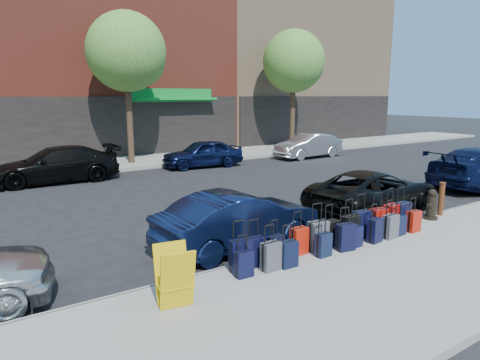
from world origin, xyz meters
TOP-DOWN VIEW (x-y plane):
  - ground at (0.00, 0.00)m, footprint 120.00×120.00m
  - sidewalk_near at (0.00, -6.50)m, footprint 60.00×4.00m
  - sidewalk_far at (0.00, 10.00)m, footprint 60.00×4.00m
  - curb_near at (0.00, -4.48)m, footprint 60.00×0.08m
  - curb_far at (0.00, 7.98)m, footprint 60.00×0.08m
  - building_right at (16.00, 17.99)m, footprint 15.00×12.12m
  - tree_center at (0.64, 9.50)m, footprint 3.80×3.80m
  - tree_right at (11.14, 9.50)m, footprint 3.80×3.80m
  - suitcase_front_0 at (-2.45, -4.83)m, footprint 0.44×0.29m
  - suitcase_front_1 at (-2.08, -4.78)m, footprint 0.40×0.23m
  - suitcase_front_2 at (-1.58, -4.79)m, footprint 0.38×0.25m
  - suitcase_front_3 at (-0.92, -4.76)m, footprint 0.40×0.24m
  - suitcase_front_4 at (-0.42, -4.82)m, footprint 0.46×0.28m
  - suitcase_front_5 at (-0.02, -4.78)m, footprint 0.42×0.26m
  - suitcase_front_6 at (0.55, -4.85)m, footprint 0.43×0.25m
  - suitcase_front_7 at (1.02, -4.77)m, footprint 0.46×0.29m
  - suitcase_front_8 at (1.57, -4.80)m, footprint 0.45×0.30m
  - suitcase_front_9 at (2.07, -4.81)m, footprint 0.48×0.32m
  - suitcase_front_10 at (2.46, -4.82)m, footprint 0.44×0.25m
  - suitcase_back_0 at (-2.54, -5.07)m, footprint 0.34×0.21m
  - suitcase_back_1 at (-1.93, -5.10)m, footprint 0.38×0.22m
  - suitcase_back_2 at (-1.55, -5.17)m, footprint 0.36×0.22m
  - suitcase_back_4 at (-0.58, -5.14)m, footprint 0.34×0.20m
  - suitcase_back_5 at (0.08, -5.14)m, footprint 0.43×0.28m
  - suitcase_back_6 at (0.42, -5.11)m, footprint 0.32×0.19m
  - suitcase_back_7 at (1.04, -5.15)m, footprint 0.41×0.27m
  - suitcase_back_8 at (1.57, -5.16)m, footprint 0.40×0.25m
  - suitcase_back_9 at (1.95, -5.13)m, footprint 0.34×0.21m
  - suitcase_back_10 at (2.46, -5.17)m, footprint 0.36×0.21m
  - fire_hydrant at (3.84, -4.75)m, footprint 0.43×0.37m
  - bollard at (4.41, -4.67)m, footprint 0.17×0.17m
  - display_rack at (-4.08, -5.38)m, footprint 0.64×0.68m
  - car_near_1 at (-1.53, -3.39)m, footprint 4.06×1.64m
  - car_near_2 at (3.54, -2.99)m, footprint 4.71×2.53m
  - car_far_1 at (-3.53, 7.04)m, footprint 4.98×2.10m
  - car_far_2 at (3.24, 7.07)m, footprint 4.07×1.97m
  - car_far_3 at (9.76, 6.61)m, footprint 4.19×1.60m

SIDE VIEW (x-z plane):
  - ground at x=0.00m, z-range 0.00..0.00m
  - sidewalk_near at x=0.00m, z-range 0.00..0.15m
  - sidewalk_far at x=0.00m, z-range 0.00..0.15m
  - curb_near at x=0.00m, z-range 0.00..0.15m
  - curb_far at x=0.00m, z-range 0.00..0.15m
  - suitcase_back_6 at x=0.42m, z-range 0.01..0.77m
  - suitcase_back_9 at x=1.95m, z-range 0.00..0.79m
  - suitcase_back_0 at x=-2.54m, z-range 0.00..0.80m
  - suitcase_back_4 at x=-0.58m, z-range 0.00..0.80m
  - suitcase_back_10 at x=2.46m, z-range -0.01..0.84m
  - suitcase_back_2 at x=-1.55m, z-range -0.01..0.84m
  - suitcase_front_2 at x=-1.58m, z-range -0.01..0.85m
  - suitcase_back_7 at x=1.04m, z-range -0.02..0.88m
  - suitcase_back_1 at x=-1.93m, z-range -0.02..0.88m
  - suitcase_back_8 at x=1.57m, z-range -0.02..0.89m
  - suitcase_front_3 at x=-0.92m, z-range -0.02..0.91m
  - suitcase_front_1 at x=-2.08m, z-range -0.03..0.92m
  - suitcase_back_5 at x=0.08m, z-range -0.03..0.93m
  - suitcase_front_5 at x=-0.02m, z-range -0.03..0.92m
  - suitcase_front_0 at x=-2.45m, z-range -0.04..0.96m
  - suitcase_front_6 at x=0.55m, z-range -0.04..0.97m
  - suitcase_front_8 at x=1.57m, z-range -0.04..0.98m
  - suitcase_front_4 at x=-0.42m, z-range -0.04..1.00m
  - suitcase_front_7 at x=1.02m, z-range -0.05..1.00m
  - suitcase_front_10 at x=2.46m, z-range -0.05..1.02m
  - suitcase_front_9 at x=2.07m, z-range -0.05..1.02m
  - fire_hydrant at x=3.84m, z-range 0.12..0.95m
  - car_near_2 at x=3.54m, z-range 0.00..1.26m
  - display_rack at x=-4.08m, z-range 0.14..1.12m
  - bollard at x=4.41m, z-range 0.16..1.11m
  - car_near_1 at x=-1.53m, z-range 0.00..1.31m
  - car_far_2 at x=3.24m, z-range 0.00..1.34m
  - car_far_3 at x=9.76m, z-range 0.00..1.36m
  - car_far_1 at x=-3.53m, z-range 0.00..1.44m
  - tree_center at x=0.64m, z-range 1.78..9.05m
  - tree_right at x=11.14m, z-range 1.78..9.05m
  - building_right at x=16.00m, z-range -0.02..17.98m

